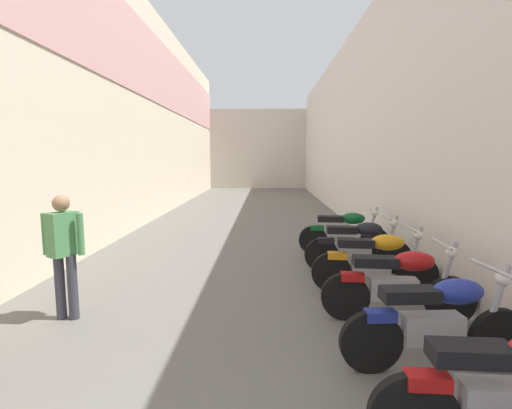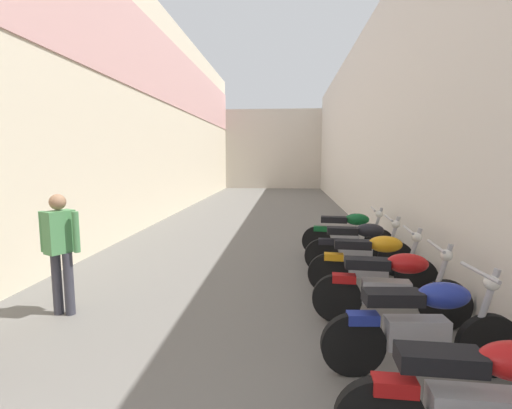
{
  "view_description": "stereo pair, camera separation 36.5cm",
  "coord_description": "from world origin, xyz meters",
  "px_view_note": "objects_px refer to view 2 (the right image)",
  "views": [
    {
      "loc": [
        0.55,
        0.44,
        2.02
      ],
      "look_at": [
        0.37,
        7.03,
        1.19
      ],
      "focal_mm": 26.16,
      "sensor_mm": 36.0,
      "label": 1
    },
    {
      "loc": [
        0.91,
        0.46,
        2.02
      ],
      "look_at": [
        0.37,
        7.03,
        1.19
      ],
      "focal_mm": 26.16,
      "sensor_mm": 36.0,
      "label": 2
    }
  ],
  "objects_px": {
    "motorcycle_fourth": "(391,285)",
    "motorcycle_fifth": "(372,262)",
    "motorcycle_seventh": "(348,233)",
    "pedestrian_further_down": "(60,245)",
    "motorcycle_sixth": "(359,246)",
    "motorcycle_third": "(423,325)",
    "motorcycle_second": "(485,401)"
  },
  "relations": [
    {
      "from": "motorcycle_fourth",
      "to": "motorcycle_seventh",
      "type": "distance_m",
      "value": 3.19
    },
    {
      "from": "motorcycle_seventh",
      "to": "motorcycle_fifth",
      "type": "bearing_deg",
      "value": -90.0
    },
    {
      "from": "motorcycle_third",
      "to": "motorcycle_fifth",
      "type": "relative_size",
      "value": 1.0
    },
    {
      "from": "motorcycle_fourth",
      "to": "pedestrian_further_down",
      "type": "bearing_deg",
      "value": -179.86
    },
    {
      "from": "motorcycle_fourth",
      "to": "pedestrian_further_down",
      "type": "xyz_separation_m",
      "value": [
        -4.12,
        -0.01,
        0.42
      ]
    },
    {
      "from": "motorcycle_fourth",
      "to": "motorcycle_fifth",
      "type": "bearing_deg",
      "value": 90.0
    },
    {
      "from": "motorcycle_sixth",
      "to": "pedestrian_further_down",
      "type": "relative_size",
      "value": 1.18
    },
    {
      "from": "motorcycle_third",
      "to": "motorcycle_fourth",
      "type": "distance_m",
      "value": 1.06
    },
    {
      "from": "motorcycle_fourth",
      "to": "motorcycle_sixth",
      "type": "height_order",
      "value": "same"
    },
    {
      "from": "pedestrian_further_down",
      "to": "motorcycle_seventh",
      "type": "bearing_deg",
      "value": 37.8
    },
    {
      "from": "motorcycle_fifth",
      "to": "pedestrian_further_down",
      "type": "bearing_deg",
      "value": -166.28
    },
    {
      "from": "motorcycle_sixth",
      "to": "motorcycle_seventh",
      "type": "bearing_deg",
      "value": 90.0
    },
    {
      "from": "motorcycle_third",
      "to": "motorcycle_fourth",
      "type": "xyz_separation_m",
      "value": [
        -0.0,
        1.06,
        0.0
      ]
    },
    {
      "from": "motorcycle_second",
      "to": "motorcycle_sixth",
      "type": "bearing_deg",
      "value": 90.0
    },
    {
      "from": "motorcycle_fifth",
      "to": "motorcycle_sixth",
      "type": "height_order",
      "value": "same"
    },
    {
      "from": "motorcycle_fourth",
      "to": "motorcycle_third",
      "type": "bearing_deg",
      "value": -90.0
    },
    {
      "from": "motorcycle_fifth",
      "to": "motorcycle_fourth",
      "type": "bearing_deg",
      "value": -90.0
    },
    {
      "from": "motorcycle_fourth",
      "to": "motorcycle_sixth",
      "type": "relative_size",
      "value": 1.0
    },
    {
      "from": "motorcycle_third",
      "to": "motorcycle_sixth",
      "type": "xyz_separation_m",
      "value": [
        0.0,
        3.08,
        0.0
      ]
    },
    {
      "from": "motorcycle_fourth",
      "to": "motorcycle_sixth",
      "type": "distance_m",
      "value": 2.02
    },
    {
      "from": "motorcycle_sixth",
      "to": "motorcycle_seventh",
      "type": "distance_m",
      "value": 1.17
    },
    {
      "from": "motorcycle_sixth",
      "to": "pedestrian_further_down",
      "type": "bearing_deg",
      "value": -153.79
    },
    {
      "from": "motorcycle_fifth",
      "to": "motorcycle_seventh",
      "type": "bearing_deg",
      "value": 90.0
    },
    {
      "from": "motorcycle_fourth",
      "to": "motorcycle_fifth",
      "type": "distance_m",
      "value": 1.0
    },
    {
      "from": "motorcycle_fifth",
      "to": "motorcycle_third",
      "type": "bearing_deg",
      "value": -90.0
    },
    {
      "from": "pedestrian_further_down",
      "to": "motorcycle_fifth",
      "type": "bearing_deg",
      "value": 13.72
    },
    {
      "from": "motorcycle_fourth",
      "to": "motorcycle_seventh",
      "type": "relative_size",
      "value": 1.0
    },
    {
      "from": "motorcycle_second",
      "to": "pedestrian_further_down",
      "type": "distance_m",
      "value": 4.66
    },
    {
      "from": "pedestrian_further_down",
      "to": "motorcycle_fourth",
      "type": "bearing_deg",
      "value": 0.14
    },
    {
      "from": "motorcycle_fourth",
      "to": "motorcycle_seventh",
      "type": "xyz_separation_m",
      "value": [
        -0.0,
        3.19,
        0.0
      ]
    },
    {
      "from": "motorcycle_third",
      "to": "motorcycle_sixth",
      "type": "distance_m",
      "value": 3.08
    },
    {
      "from": "motorcycle_fifth",
      "to": "motorcycle_sixth",
      "type": "distance_m",
      "value": 1.02
    }
  ]
}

